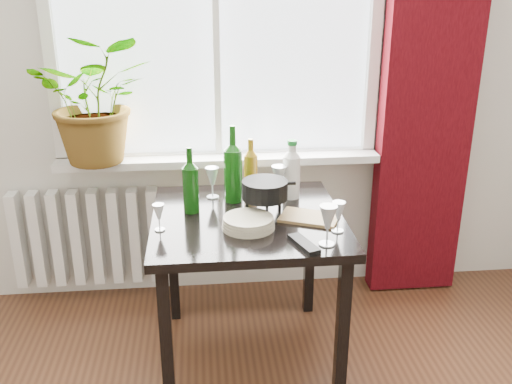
{
  "coord_description": "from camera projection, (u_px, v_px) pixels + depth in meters",
  "views": [
    {
      "loc": [
        -0.1,
        -0.79,
        1.75
      ],
      "look_at": [
        0.14,
        1.55,
        0.85
      ],
      "focal_mm": 40.0,
      "sensor_mm": 36.0,
      "label": 1
    }
  ],
  "objects": [
    {
      "name": "wineglass_far_right",
      "position": [
        338.0,
        217.0,
        2.38
      ],
      "size": [
        0.06,
        0.06,
        0.14
      ],
      "primitive_type": null,
      "rotation": [
        0.0,
        0.0,
        -0.1
      ],
      "color": "silver",
      "rests_on": "table"
    },
    {
      "name": "wineglass_front_right",
      "position": [
        328.0,
        225.0,
        2.25
      ],
      "size": [
        0.08,
        0.08,
        0.17
      ],
      "primitive_type": null,
      "rotation": [
        0.0,
        0.0,
        -0.17
      ],
      "color": "#B0B9BD",
      "rests_on": "table"
    },
    {
      "name": "wineglass_back_left",
      "position": [
        212.0,
        182.0,
        2.74
      ],
      "size": [
        0.08,
        0.08,
        0.16
      ],
      "primitive_type": null,
      "rotation": [
        0.0,
        0.0,
        0.24
      ],
      "color": "silver",
      "rests_on": "table"
    },
    {
      "name": "window",
      "position": [
        215.0,
        8.0,
        2.86
      ],
      "size": [
        1.72,
        0.08,
        1.62
      ],
      "color": "white",
      "rests_on": "ground"
    },
    {
      "name": "bottle_amber",
      "position": [
        251.0,
        165.0,
        2.79
      ],
      "size": [
        0.07,
        0.07,
        0.28
      ],
      "primitive_type": null,
      "rotation": [
        0.0,
        0.0,
        0.05
      ],
      "color": "#7D560D",
      "rests_on": "table"
    },
    {
      "name": "curtain",
      "position": [
        431.0,
        68.0,
        2.98
      ],
      "size": [
        0.5,
        0.12,
        2.56
      ],
      "color": "#340409",
      "rests_on": "ground"
    },
    {
      "name": "wine_bottle_left",
      "position": [
        190.0,
        180.0,
        2.55
      ],
      "size": [
        0.08,
        0.08,
        0.31
      ],
      "primitive_type": null,
      "rotation": [
        0.0,
        0.0,
        0.13
      ],
      "color": "#0C3A0B",
      "rests_on": "table"
    },
    {
      "name": "wine_bottle_right",
      "position": [
        233.0,
        163.0,
        2.67
      ],
      "size": [
        0.1,
        0.1,
        0.38
      ],
      "primitive_type": null,
      "rotation": [
        0.0,
        0.0,
        0.1
      ],
      "color": "#0F470D",
      "rests_on": "table"
    },
    {
      "name": "windowsill",
      "position": [
        219.0,
        159.0,
        3.07
      ],
      "size": [
        1.72,
        0.2,
        0.04
      ],
      "color": "silver",
      "rests_on": "ground"
    },
    {
      "name": "tv_remote",
      "position": [
        304.0,
        244.0,
        2.27
      ],
      "size": [
        0.11,
        0.19,
        0.02
      ],
      "primitive_type": "cube",
      "rotation": [
        0.0,
        0.0,
        0.34
      ],
      "color": "black",
      "rests_on": "table"
    },
    {
      "name": "potted_plant",
      "position": [
        97.0,
        100.0,
        2.85
      ],
      "size": [
        0.6,
        0.52,
        0.65
      ],
      "primitive_type": "imported",
      "rotation": [
        0.0,
        0.0,
        -0.02
      ],
      "color": "#286B1C",
      "rests_on": "windowsill"
    },
    {
      "name": "wineglass_front_left",
      "position": [
        159.0,
        217.0,
        2.39
      ],
      "size": [
        0.06,
        0.06,
        0.12
      ],
      "primitive_type": null,
      "rotation": [
        0.0,
        0.0,
        -0.21
      ],
      "color": "silver",
      "rests_on": "table"
    },
    {
      "name": "wineglass_back_center",
      "position": [
        279.0,
        183.0,
        2.71
      ],
      "size": [
        0.1,
        0.1,
        0.17
      ],
      "primitive_type": null,
      "rotation": [
        0.0,
        0.0,
        -0.38
      ],
      "color": "silver",
      "rests_on": "table"
    },
    {
      "name": "table",
      "position": [
        248.0,
        235.0,
        2.59
      ],
      "size": [
        0.85,
        0.85,
        0.74
      ],
      "color": "black",
      "rests_on": "ground"
    },
    {
      "name": "radiator",
      "position": [
        87.0,
        237.0,
        3.19
      ],
      "size": [
        0.8,
        0.1,
        0.55
      ],
      "color": "white",
      "rests_on": "ground"
    },
    {
      "name": "plate_stack",
      "position": [
        248.0,
        223.0,
        2.43
      ],
      "size": [
        0.29,
        0.29,
        0.05
      ],
      "primitive_type": "cylinder",
      "rotation": [
        0.0,
        0.0,
        0.33
      ],
      "color": "beige",
      "rests_on": "table"
    },
    {
      "name": "cutting_board",
      "position": [
        309.0,
        218.0,
        2.52
      ],
      "size": [
        0.3,
        0.25,
        0.01
      ],
      "primitive_type": "cube",
      "rotation": [
        0.0,
        0.0,
        -0.42
      ],
      "color": "olive",
      "rests_on": "table"
    },
    {
      "name": "cleaning_bottle",
      "position": [
        292.0,
        169.0,
        2.72
      ],
      "size": [
        0.11,
        0.11,
        0.29
      ],
      "primitive_type": null,
      "rotation": [
        0.0,
        0.0,
        -0.37
      ],
      "color": "silver",
      "rests_on": "table"
    },
    {
      "name": "fondue_pot",
      "position": [
        265.0,
        198.0,
        2.55
      ],
      "size": [
        0.28,
        0.25,
        0.16
      ],
      "primitive_type": null,
      "rotation": [
        0.0,
        0.0,
        -0.22
      ],
      "color": "black",
      "rests_on": "table"
    }
  ]
}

